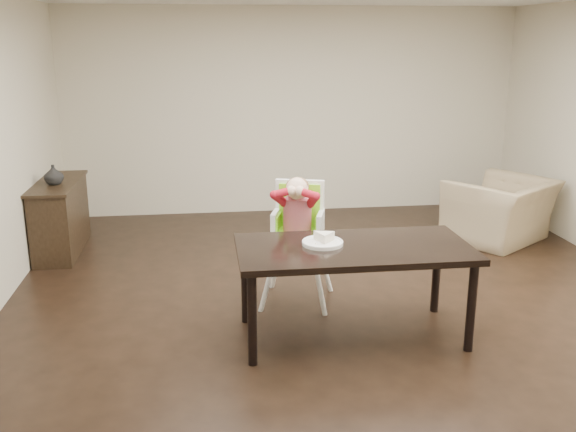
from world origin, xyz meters
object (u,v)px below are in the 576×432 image
armchair (501,200)px  high_chair (298,214)px  sideboard (60,217)px  dining_table (354,256)px

armchair → high_chair: bearing=-6.0°
armchair → sideboard: 4.99m
dining_table → sideboard: 3.68m
dining_table → high_chair: 0.85m
high_chair → sideboard: (-2.38, 1.70, -0.41)m
dining_table → sideboard: sideboard is taller
dining_table → sideboard: (-2.71, 2.48, -0.27)m
armchair → sideboard: bearing=-38.1°
armchair → dining_table: bearing=9.2°
dining_table → high_chair: size_ratio=1.58×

